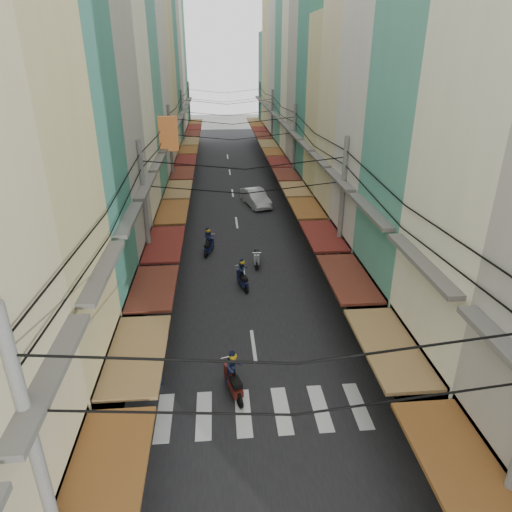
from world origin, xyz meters
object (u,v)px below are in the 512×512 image
white_car (256,206)px  market_umbrella (441,328)px  bicycle (391,300)px  traffic_sign (371,283)px

white_car → market_umbrella: bearing=-91.9°
white_car → bicycle: bearing=-85.9°
bicycle → market_umbrella: bearing=172.0°
white_car → market_umbrella: market_umbrella is taller
white_car → bicycle: (5.69, -16.61, 0.00)m
market_umbrella → white_car: bearing=102.9°
white_car → bicycle: white_car is taller
market_umbrella → traffic_sign: size_ratio=0.82×
white_car → traffic_sign: (3.70, -18.79, 2.21)m
market_umbrella → traffic_sign: (-1.48, 3.84, 0.02)m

